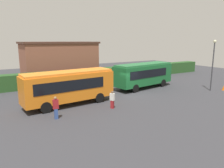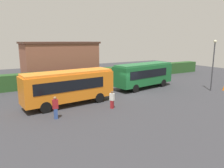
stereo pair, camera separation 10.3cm
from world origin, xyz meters
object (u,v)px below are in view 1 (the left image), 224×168
object	(u,v)px
bus_green	(144,74)
person_left	(56,107)
person_right	(112,81)
traffic_cone	(224,88)
lamppost	(213,60)
bus_orange	(69,86)
person_center	(112,99)

from	to	relation	value
bus_green	person_left	bearing A→B (deg)	-166.33
person_left	person_right	size ratio (longest dim) A/B	1.13
person_right	traffic_cone	distance (m)	14.19
lamppost	person_right	bearing A→B (deg)	140.68
bus_orange	person_left	size ratio (longest dim) A/B	4.93
bus_green	person_left	size ratio (longest dim) A/B	4.84
person_left	bus_orange	bearing A→B (deg)	-27.59
person_center	person_right	world-z (taller)	person_center
bus_orange	lamppost	bearing A→B (deg)	-15.91
person_center	traffic_cone	bearing A→B (deg)	144.58
bus_orange	bus_green	size ratio (longest dim) A/B	1.02
person_center	lamppost	distance (m)	14.58
person_center	lamppost	bearing A→B (deg)	147.15
bus_orange	person_center	size ratio (longest dim) A/B	5.51
bus_orange	traffic_cone	bearing A→B (deg)	-17.15
person_left	traffic_cone	size ratio (longest dim) A/B	3.08
bus_orange	person_right	distance (m)	8.88
bus_orange	person_right	xyz separation A→B (m)	(7.57, 4.53, -1.04)
person_left	lamppost	bearing A→B (deg)	-82.18
person_left	person_center	bearing A→B (deg)	-81.47
person_center	person_left	bearing A→B (deg)	-31.88
person_center	traffic_cone	world-z (taller)	person_center
person_center	lamppost	xyz separation A→B (m)	(14.27, -0.21, 2.98)
person_left	person_right	world-z (taller)	person_left
bus_orange	lamppost	world-z (taller)	lamppost
bus_orange	person_left	world-z (taller)	bus_orange
person_right	traffic_cone	xyz separation A→B (m)	(11.24, -8.65, -0.56)
bus_orange	person_right	size ratio (longest dim) A/B	5.55
person_left	lamppost	distance (m)	19.74
person_left	lamppost	world-z (taller)	lamppost
person_left	person_center	size ratio (longest dim) A/B	1.12
bus_green	lamppost	world-z (taller)	lamppost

